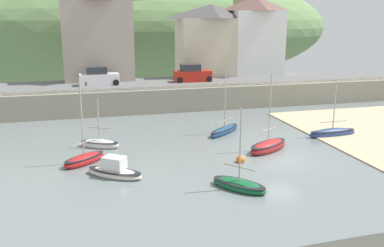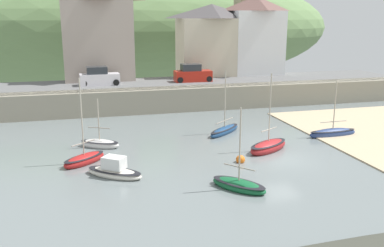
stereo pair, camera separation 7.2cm
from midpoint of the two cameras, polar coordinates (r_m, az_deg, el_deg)
name	(u,v)px [view 1 (the left image)]	position (r m, az deg, el deg)	size (l,w,h in m)	color
quay_seawall	(207,95)	(45.30, 1.91, 3.81)	(48.00, 9.40, 2.40)	gray
hillside_backdrop	(119,28)	(80.73, -9.81, 12.50)	(80.00, 44.00, 21.39)	#668751
waterfront_building_left	(97,28)	(50.42, -12.65, 12.36)	(7.93, 5.63, 11.42)	#A8988B
waterfront_building_centre	(211,40)	(52.85, 2.52, 11.13)	(8.27, 4.97, 8.51)	beige
waterfront_building_right	(255,35)	(54.80, 8.34, 11.64)	(6.58, 5.07, 9.51)	white
church_with_spire	(247,12)	(58.62, 7.27, 14.54)	(3.00, 3.00, 14.77)	gray
sailboat_blue_trim	(100,144)	(32.44, -12.30, -2.67)	(3.20, 2.44, 3.83)	silver
sailboat_tall_mast	(268,146)	(31.39, 10.11, -3.03)	(4.06, 3.19, 5.83)	maroon
sailboat_nearest_shore	(115,171)	(26.44, -10.37, -6.28)	(3.74, 3.28, 1.39)	silver
motorboat_with_cabin	(224,130)	(35.55, 4.30, -0.90)	(3.79, 3.47, 5.35)	navy
fishing_boat_green	(239,185)	(24.38, 6.24, -8.15)	(3.13, 3.46, 4.85)	#145A30
sailboat_far_left	(84,159)	(29.15, -14.26, -4.65)	(3.27, 3.04, 5.85)	#A91E1D
rowboat_small_beached	(332,133)	(36.37, 18.22, -1.20)	(4.23, 1.11, 4.73)	navy
parked_car_near_slipway	(99,77)	(46.32, -12.41, 6.03)	(4.16, 1.86, 1.95)	silver
parked_car_by_wall	(192,74)	(47.86, -0.03, 6.61)	(4.12, 1.82, 1.95)	red
mooring_buoy	(241,160)	(28.68, 6.44, -4.81)	(0.61, 0.61, 0.61)	orange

